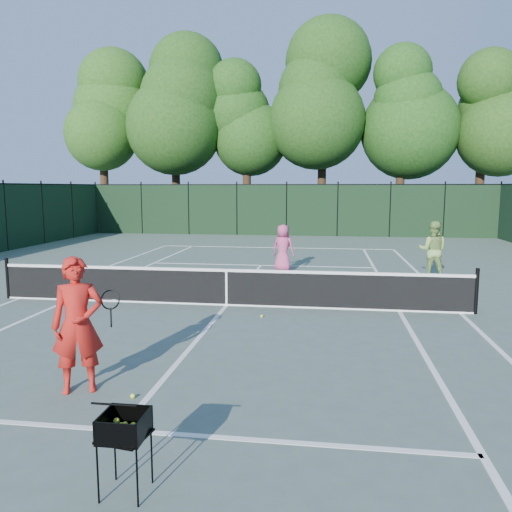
# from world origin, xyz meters

# --- Properties ---
(ground) EXTENTS (90.00, 90.00, 0.00)m
(ground) POSITION_xyz_m (0.00, 0.00, 0.00)
(ground) COLOR #4D5E53
(ground) RESTS_ON ground
(sideline_doubles_left) EXTENTS (0.10, 23.77, 0.01)m
(sideline_doubles_left) POSITION_xyz_m (-5.49, 0.00, 0.00)
(sideline_doubles_left) COLOR white
(sideline_doubles_left) RESTS_ON ground
(sideline_doubles_right) EXTENTS (0.10, 23.77, 0.01)m
(sideline_doubles_right) POSITION_xyz_m (5.49, 0.00, 0.00)
(sideline_doubles_right) COLOR white
(sideline_doubles_right) RESTS_ON ground
(sideline_singles_left) EXTENTS (0.10, 23.77, 0.01)m
(sideline_singles_left) POSITION_xyz_m (-4.12, 0.00, 0.00)
(sideline_singles_left) COLOR white
(sideline_singles_left) RESTS_ON ground
(sideline_singles_right) EXTENTS (0.10, 23.77, 0.01)m
(sideline_singles_right) POSITION_xyz_m (4.12, 0.00, 0.00)
(sideline_singles_right) COLOR white
(sideline_singles_right) RESTS_ON ground
(baseline_far) EXTENTS (10.97, 0.10, 0.01)m
(baseline_far) POSITION_xyz_m (0.00, 11.88, 0.00)
(baseline_far) COLOR white
(baseline_far) RESTS_ON ground
(service_line_near) EXTENTS (8.23, 0.10, 0.01)m
(service_line_near) POSITION_xyz_m (0.00, -6.40, 0.00)
(service_line_near) COLOR white
(service_line_near) RESTS_ON ground
(service_line_far) EXTENTS (8.23, 0.10, 0.01)m
(service_line_far) POSITION_xyz_m (0.00, 6.40, 0.00)
(service_line_far) COLOR white
(service_line_far) RESTS_ON ground
(center_service_line) EXTENTS (0.10, 12.80, 0.01)m
(center_service_line) POSITION_xyz_m (0.00, 0.00, 0.00)
(center_service_line) COLOR white
(center_service_line) RESTS_ON ground
(tennis_net) EXTENTS (11.69, 0.09, 1.06)m
(tennis_net) POSITION_xyz_m (0.00, 0.00, 0.48)
(tennis_net) COLOR black
(tennis_net) RESTS_ON ground
(fence_far) EXTENTS (24.00, 0.05, 3.00)m
(fence_far) POSITION_xyz_m (0.00, 18.00, 1.50)
(fence_far) COLOR black
(fence_far) RESTS_ON ground
(tree_0) EXTENTS (6.40, 6.40, 13.14)m
(tree_0) POSITION_xyz_m (-13.00, 21.50, 8.16)
(tree_0) COLOR black
(tree_0) RESTS_ON ground
(tree_1) EXTENTS (6.80, 6.80, 13.98)m
(tree_1) POSITION_xyz_m (-8.00, 22.00, 8.69)
(tree_1) COLOR black
(tree_1) RESTS_ON ground
(tree_2) EXTENTS (6.00, 6.00, 12.40)m
(tree_2) POSITION_xyz_m (-3.00, 21.80, 7.73)
(tree_2) COLOR black
(tree_2) RESTS_ON ground
(tree_3) EXTENTS (7.00, 7.00, 14.45)m
(tree_3) POSITION_xyz_m (2.00, 22.30, 9.01)
(tree_3) COLOR black
(tree_3) RESTS_ON ground
(tree_4) EXTENTS (6.20, 6.20, 12.97)m
(tree_4) POSITION_xyz_m (7.00, 21.60, 8.14)
(tree_4) COLOR black
(tree_4) RESTS_ON ground
(tree_5) EXTENTS (5.80, 5.80, 12.23)m
(tree_5) POSITION_xyz_m (12.00, 22.10, 7.71)
(tree_5) COLOR black
(tree_5) RESTS_ON ground
(coach) EXTENTS (0.83, 0.91, 1.93)m
(coach) POSITION_xyz_m (-1.03, -5.35, 0.97)
(coach) COLOR red
(coach) RESTS_ON ground
(player_pink) EXTENTS (0.92, 0.75, 1.62)m
(player_pink) POSITION_xyz_m (0.93, 5.21, 0.81)
(player_pink) COLOR #C44577
(player_pink) RESTS_ON ground
(player_green) EXTENTS (1.03, 0.88, 1.83)m
(player_green) POSITION_xyz_m (5.70, 4.41, 0.92)
(player_green) COLOR #8DB65B
(player_green) RESTS_ON ground
(ball_hopper) EXTENTS (0.48, 0.48, 0.80)m
(ball_hopper) POSITION_xyz_m (0.56, -7.55, 0.67)
(ball_hopper) COLOR black
(ball_hopper) RESTS_ON ground
(loose_ball_near_cart) EXTENTS (0.07, 0.07, 0.07)m
(loose_ball_near_cart) POSITION_xyz_m (-0.20, -5.51, 0.03)
(loose_ball_near_cart) COLOR #E8F331
(loose_ball_near_cart) RESTS_ON ground
(loose_ball_midcourt) EXTENTS (0.07, 0.07, 0.07)m
(loose_ball_midcourt) POSITION_xyz_m (1.00, -1.02, 0.03)
(loose_ball_midcourt) COLOR #D2E42E
(loose_ball_midcourt) RESTS_ON ground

